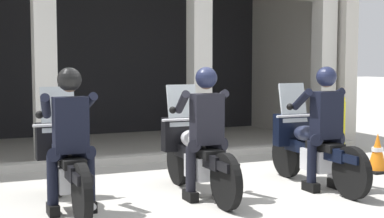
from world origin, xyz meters
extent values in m
plane|color=#A8A59E|center=(0.00, 3.00, 0.00)|extent=(80.00, 80.00, 0.00)
cube|color=black|center=(-0.02, 6.47, 1.64)|extent=(9.14, 0.24, 3.28)
cube|color=#BCB7AD|center=(4.45, 4.69, 1.64)|extent=(0.30, 3.97, 3.28)
cube|color=beige|center=(-1.38, 3.06, 1.42)|extent=(0.35, 0.36, 2.84)
cube|color=beige|center=(1.33, 3.06, 1.42)|extent=(0.35, 0.36, 2.84)
cube|color=beige|center=(4.05, 3.06, 1.42)|extent=(0.35, 0.36, 2.84)
cube|color=#B7B5AD|center=(-0.02, 2.56, 0.06)|extent=(8.74, 0.24, 0.12)
cylinder|color=black|center=(-1.60, 0.80, 0.32)|extent=(0.09, 0.64, 0.64)
cylinder|color=black|center=(-1.60, -0.60, 0.32)|extent=(0.09, 0.64, 0.64)
cube|color=black|center=(-1.60, 0.80, 0.53)|extent=(0.14, 0.44, 0.08)
cube|color=silver|center=(-1.60, 0.05, 0.37)|extent=(0.28, 0.44, 0.28)
cube|color=black|center=(-1.60, 0.10, 0.50)|extent=(0.18, 1.24, 0.16)
ellipsoid|color=#1E2338|center=(-1.60, 0.32, 0.68)|extent=(0.26, 0.48, 0.22)
cube|color=black|center=(-1.60, -0.08, 0.57)|extent=(0.24, 0.52, 0.10)
cube|color=black|center=(-1.60, -0.54, 0.50)|extent=(0.16, 0.48, 0.10)
cylinder|color=silver|center=(-1.60, 0.74, 0.56)|extent=(0.05, 0.24, 0.53)
cube|color=black|center=(-1.60, 0.68, 0.70)|extent=(0.52, 0.16, 0.44)
sphere|color=silver|center=(-1.60, 0.78, 0.72)|extent=(0.18, 0.18, 0.18)
cube|color=silver|center=(-1.60, 0.66, 1.07)|extent=(0.40, 0.14, 0.54)
cylinder|color=silver|center=(-1.60, 0.58, 0.90)|extent=(0.62, 0.04, 0.04)
cylinder|color=silver|center=(-1.48, -0.30, 0.18)|extent=(0.07, 0.55, 0.07)
cube|color=black|center=(-1.60, -0.10, 0.97)|extent=(0.36, 0.22, 0.60)
cube|color=#14193F|center=(-1.60, 0.02, 0.99)|extent=(0.05, 0.02, 0.32)
sphere|color=tan|center=(-1.60, -0.08, 1.43)|extent=(0.21, 0.21, 0.21)
sphere|color=black|center=(-1.60, -0.08, 1.46)|extent=(0.26, 0.26, 0.26)
cylinder|color=black|center=(-1.46, -0.08, 0.66)|extent=(0.26, 0.29, 0.17)
cylinder|color=black|center=(-1.40, -0.08, 0.39)|extent=(0.12, 0.12, 0.53)
cube|color=black|center=(-1.40, -0.07, 0.06)|extent=(0.11, 0.26, 0.12)
cylinder|color=black|center=(-1.74, -0.08, 0.66)|extent=(0.26, 0.29, 0.17)
cylinder|color=black|center=(-1.80, -0.08, 0.39)|extent=(0.12, 0.12, 0.53)
cube|color=black|center=(-1.80, -0.07, 0.06)|extent=(0.11, 0.26, 0.12)
cylinder|color=black|center=(-1.38, 0.13, 1.16)|extent=(0.19, 0.48, 0.31)
sphere|color=black|center=(-1.34, 0.34, 1.05)|extent=(0.09, 0.09, 0.09)
cylinder|color=black|center=(-1.82, 0.13, 1.16)|extent=(0.19, 0.48, 0.31)
sphere|color=black|center=(-1.86, 0.34, 1.05)|extent=(0.09, 0.09, 0.09)
cylinder|color=black|center=(0.00, 0.77, 0.32)|extent=(0.09, 0.64, 0.64)
cylinder|color=black|center=(0.00, -0.63, 0.32)|extent=(0.09, 0.64, 0.64)
cube|color=black|center=(0.00, 0.77, 0.53)|extent=(0.14, 0.44, 0.08)
cube|color=silver|center=(0.00, 0.02, 0.37)|extent=(0.28, 0.44, 0.28)
cube|color=black|center=(0.00, 0.07, 0.50)|extent=(0.18, 1.24, 0.16)
ellipsoid|color=#B2B2B7|center=(0.00, 0.29, 0.68)|extent=(0.26, 0.48, 0.22)
cube|color=black|center=(0.00, -0.11, 0.57)|extent=(0.24, 0.52, 0.10)
cube|color=black|center=(0.00, -0.57, 0.50)|extent=(0.16, 0.48, 0.10)
cylinder|color=silver|center=(0.00, 0.71, 0.56)|extent=(0.05, 0.24, 0.53)
cube|color=black|center=(0.00, 0.65, 0.70)|extent=(0.52, 0.16, 0.44)
sphere|color=silver|center=(0.00, 0.75, 0.72)|extent=(0.18, 0.18, 0.18)
cube|color=silver|center=(0.00, 0.63, 1.07)|extent=(0.40, 0.14, 0.54)
cylinder|color=silver|center=(0.00, 0.55, 0.90)|extent=(0.62, 0.04, 0.04)
cylinder|color=silver|center=(0.12, -0.33, 0.18)|extent=(0.07, 0.55, 0.07)
cube|color=black|center=(0.00, -0.13, 0.97)|extent=(0.36, 0.22, 0.60)
cube|color=#591414|center=(0.00, -0.01, 0.99)|extent=(0.05, 0.02, 0.32)
sphere|color=#936B51|center=(0.00, -0.11, 1.43)|extent=(0.21, 0.21, 0.21)
sphere|color=#191E38|center=(0.00, -0.11, 1.46)|extent=(0.26, 0.26, 0.26)
cylinder|color=black|center=(0.14, -0.11, 0.66)|extent=(0.26, 0.29, 0.17)
cylinder|color=black|center=(0.20, -0.11, 0.39)|extent=(0.12, 0.12, 0.53)
cube|color=black|center=(0.20, -0.10, 0.06)|extent=(0.11, 0.26, 0.12)
cylinder|color=black|center=(-0.14, -0.11, 0.66)|extent=(0.26, 0.29, 0.17)
cylinder|color=black|center=(-0.20, -0.11, 0.39)|extent=(0.12, 0.12, 0.53)
cube|color=black|center=(-0.20, -0.10, 0.06)|extent=(0.11, 0.26, 0.12)
cylinder|color=black|center=(0.22, 0.10, 1.16)|extent=(0.19, 0.48, 0.31)
sphere|color=black|center=(0.26, 0.31, 1.05)|extent=(0.09, 0.09, 0.09)
cylinder|color=black|center=(-0.22, 0.10, 1.16)|extent=(0.19, 0.48, 0.31)
sphere|color=black|center=(-0.26, 0.31, 1.05)|extent=(0.09, 0.09, 0.09)
cylinder|color=black|center=(1.60, 0.61, 0.32)|extent=(0.09, 0.64, 0.64)
cylinder|color=black|center=(1.60, -0.79, 0.32)|extent=(0.09, 0.64, 0.64)
cube|color=black|center=(1.60, 0.61, 0.53)|extent=(0.14, 0.44, 0.08)
cube|color=silver|center=(1.60, -0.14, 0.37)|extent=(0.28, 0.44, 0.28)
cube|color=black|center=(1.60, -0.09, 0.50)|extent=(0.18, 1.24, 0.16)
ellipsoid|color=#1E2338|center=(1.60, 0.13, 0.68)|extent=(0.26, 0.48, 0.22)
cube|color=black|center=(1.60, -0.27, 0.57)|extent=(0.24, 0.52, 0.10)
cube|color=black|center=(1.60, -0.73, 0.50)|extent=(0.16, 0.48, 0.10)
cylinder|color=silver|center=(1.60, 0.55, 0.56)|extent=(0.05, 0.24, 0.53)
cube|color=black|center=(1.60, 0.49, 0.70)|extent=(0.52, 0.16, 0.44)
sphere|color=silver|center=(1.60, 0.59, 0.72)|extent=(0.18, 0.18, 0.18)
cube|color=silver|center=(1.60, 0.47, 1.07)|extent=(0.40, 0.14, 0.54)
cylinder|color=silver|center=(1.60, 0.39, 0.90)|extent=(0.62, 0.04, 0.04)
cylinder|color=silver|center=(1.72, -0.49, 0.18)|extent=(0.07, 0.55, 0.07)
cube|color=black|center=(1.60, -0.29, 0.97)|extent=(0.36, 0.22, 0.60)
cube|color=#14193F|center=(1.60, -0.17, 0.99)|extent=(0.05, 0.02, 0.32)
sphere|color=tan|center=(1.60, -0.27, 1.43)|extent=(0.21, 0.21, 0.21)
sphere|color=#191E38|center=(1.60, -0.27, 1.46)|extent=(0.26, 0.26, 0.26)
cylinder|color=black|center=(1.74, -0.27, 0.66)|extent=(0.26, 0.29, 0.17)
cylinder|color=black|center=(1.80, -0.27, 0.39)|extent=(0.12, 0.12, 0.53)
cube|color=black|center=(1.80, -0.26, 0.06)|extent=(0.11, 0.26, 0.12)
cylinder|color=black|center=(1.46, -0.27, 0.66)|extent=(0.26, 0.29, 0.17)
cylinder|color=black|center=(1.40, -0.27, 0.39)|extent=(0.12, 0.12, 0.53)
cube|color=black|center=(1.40, -0.26, 0.06)|extent=(0.11, 0.26, 0.12)
cylinder|color=black|center=(1.82, -0.06, 1.16)|extent=(0.19, 0.48, 0.31)
sphere|color=black|center=(1.86, 0.15, 1.05)|extent=(0.09, 0.09, 0.09)
cylinder|color=black|center=(1.38, -0.06, 1.16)|extent=(0.19, 0.48, 0.31)
sphere|color=black|center=(1.34, 0.15, 1.05)|extent=(0.09, 0.09, 0.09)
cube|color=black|center=(3.03, 0.37, 0.02)|extent=(0.34, 0.34, 0.04)
cone|color=orange|center=(3.03, 0.37, 0.32)|extent=(0.28, 0.28, 0.55)
cylinder|color=white|center=(3.03, 0.37, 0.34)|extent=(0.17, 0.17, 0.06)
cylinder|color=yellow|center=(3.95, 2.34, 0.45)|extent=(0.14, 0.14, 0.90)
sphere|color=yellow|center=(3.95, 2.34, 0.94)|extent=(0.13, 0.13, 0.13)
camera|label=1|loc=(-2.75, -6.01, 1.64)|focal=51.82mm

